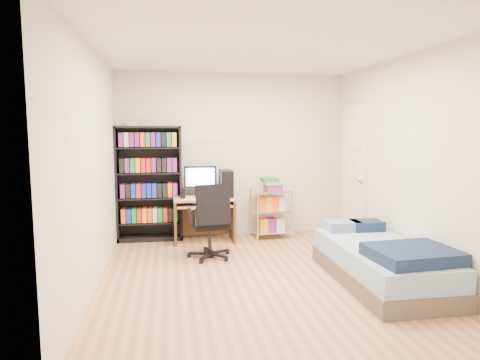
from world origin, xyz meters
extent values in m
cube|color=tan|center=(0.00, 0.00, -0.02)|extent=(3.50, 4.00, 0.04)
cube|color=silver|center=(0.00, 0.00, 2.52)|extent=(3.50, 4.00, 0.04)
cube|color=beige|center=(0.00, 2.02, 1.25)|extent=(3.50, 0.04, 2.50)
cube|color=beige|center=(0.00, -2.02, 1.25)|extent=(3.50, 0.04, 2.50)
cube|color=beige|center=(-1.77, 0.00, 1.25)|extent=(0.04, 4.00, 2.50)
cube|color=beige|center=(1.77, 0.00, 1.25)|extent=(0.04, 4.00, 2.50)
cube|color=black|center=(-1.27, 1.84, 0.85)|extent=(0.95, 0.32, 1.70)
cube|color=black|center=(-1.27, 1.84, 0.27)|extent=(0.89, 0.30, 0.02)
cube|color=red|center=(-1.27, 1.83, 0.39)|extent=(0.83, 0.25, 0.20)
cube|color=black|center=(-1.27, 1.84, 0.64)|extent=(0.89, 0.30, 0.02)
cube|color=#1A2DBA|center=(-1.27, 1.83, 0.76)|extent=(0.83, 0.25, 0.20)
cube|color=black|center=(-1.27, 1.84, 1.01)|extent=(0.89, 0.30, 0.02)
cube|color=orange|center=(-1.27, 1.83, 1.13)|extent=(0.83, 0.25, 0.20)
cube|color=black|center=(-1.27, 1.84, 1.38)|extent=(0.89, 0.30, 0.02)
cube|color=#1D873F|center=(-1.27, 1.83, 1.50)|extent=(0.83, 0.25, 0.20)
cube|color=silver|center=(-1.48, 1.84, 1.73)|extent=(0.15, 0.13, 0.07)
cube|color=tan|center=(-0.48, 1.61, 0.64)|extent=(0.88, 0.48, 0.04)
cube|color=#392B1F|center=(-0.90, 1.61, 0.31)|extent=(0.04, 0.48, 0.63)
cube|color=#392B1F|center=(-0.06, 1.61, 0.31)|extent=(0.04, 0.48, 0.63)
cube|color=#392B1F|center=(-0.48, 1.84, 0.33)|extent=(0.85, 0.03, 0.57)
cube|color=tan|center=(-0.48, 1.54, 0.56)|extent=(0.79, 0.40, 0.02)
cube|color=black|center=(-0.48, 1.52, 0.58)|extent=(0.39, 0.13, 0.02)
cube|color=black|center=(-0.53, 1.71, 0.95)|extent=(0.48, 0.04, 0.32)
cube|color=silver|center=(-0.53, 1.68, 0.95)|extent=(0.42, 0.01, 0.26)
cube|color=black|center=(-0.15, 1.66, 0.85)|extent=(0.18, 0.37, 0.39)
cube|color=black|center=(-0.79, 1.57, 0.74)|extent=(0.07, 0.07, 0.15)
cube|color=black|center=(-0.33, 1.52, 0.74)|extent=(0.07, 0.07, 0.15)
cylinder|color=black|center=(-0.48, 0.80, 0.25)|extent=(0.05, 0.05, 0.35)
cube|color=black|center=(-0.48, 0.80, 0.44)|extent=(0.49, 0.49, 0.07)
cube|color=black|center=(-0.45, 0.61, 0.73)|extent=(0.43, 0.19, 0.50)
cube|color=black|center=(-0.71, 0.77, 0.56)|extent=(0.07, 0.28, 0.20)
cube|color=black|center=(-0.24, 0.83, 0.56)|extent=(0.07, 0.28, 0.20)
cylinder|color=white|center=(0.29, 1.46, 0.37)|extent=(0.03, 0.03, 0.74)
cylinder|color=white|center=(0.83, 1.51, 0.37)|extent=(0.03, 0.03, 0.74)
cylinder|color=white|center=(0.26, 1.84, 0.37)|extent=(0.03, 0.03, 0.74)
cylinder|color=white|center=(0.79, 1.88, 0.37)|extent=(0.03, 0.03, 0.74)
cube|color=white|center=(0.54, 1.67, 0.11)|extent=(0.57, 0.42, 0.02)
cube|color=white|center=(0.54, 1.67, 0.42)|extent=(0.57, 0.42, 0.02)
cube|color=white|center=(0.54, 1.67, 0.73)|extent=(0.57, 0.42, 0.02)
cube|color=#B31943|center=(0.54, 1.67, 0.82)|extent=(0.26, 0.31, 0.17)
cube|color=brown|center=(1.27, -0.40, 0.09)|extent=(0.92, 1.83, 0.18)
cube|color=#80A7C0|center=(1.27, -0.40, 0.29)|extent=(0.88, 1.80, 0.22)
cube|color=#152341|center=(1.32, -0.91, 0.46)|extent=(0.82, 0.70, 0.13)
cube|color=#92ABCF|center=(1.13, 0.33, 0.46)|extent=(0.41, 0.28, 0.12)
cube|color=#152341|center=(1.44, 0.31, 0.46)|extent=(0.39, 0.28, 0.12)
cube|color=#402314|center=(1.27, -0.45, 0.41)|extent=(0.26, 0.20, 0.01)
cube|color=silver|center=(1.73, 1.35, 1.00)|extent=(0.05, 0.80, 2.00)
sphere|color=silver|center=(1.67, 1.03, 0.95)|extent=(0.08, 0.08, 0.08)
camera|label=1|loc=(-0.97, -4.57, 1.67)|focal=32.00mm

